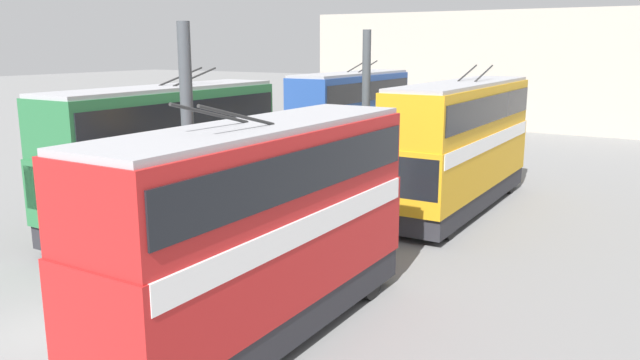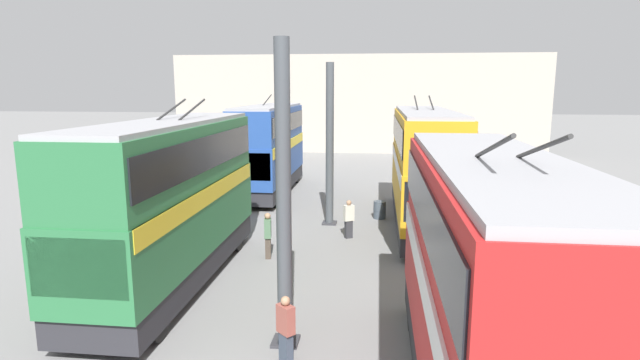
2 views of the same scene
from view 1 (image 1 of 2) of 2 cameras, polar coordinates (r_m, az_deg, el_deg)
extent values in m
plane|color=slate|center=(16.47, -22.49, -12.78)|extent=(240.00, 240.00, 0.00)
cube|color=#A8A093|center=(51.92, 17.64, 9.46)|extent=(0.50, 36.00, 9.42)
cylinder|color=#42474C|center=(18.30, -11.90, 2.45)|extent=(0.36, 0.36, 7.36)
cube|color=#333338|center=(19.24, -11.42, -8.29)|extent=(0.65, 0.65, 0.08)
cylinder|color=#42474C|center=(27.42, 4.20, 5.86)|extent=(0.36, 0.36, 7.36)
cube|color=#333338|center=(28.06, 4.09, -1.55)|extent=(0.65, 0.65, 0.08)
cylinder|color=black|center=(17.04, 4.55, -9.10)|extent=(1.04, 0.30, 1.04)
cylinder|color=black|center=(18.01, -1.48, -7.86)|extent=(1.04, 0.30, 1.04)
cube|color=#28282D|center=(14.85, -5.10, -11.77)|extent=(9.29, 2.45, 0.78)
cube|color=red|center=(14.33, -5.21, -6.56)|extent=(9.48, 2.50, 2.06)
cube|color=white|center=(14.11, -5.27, -3.65)|extent=(9.19, 2.54, 0.55)
cube|color=red|center=(13.84, -5.36, 0.98)|extent=(9.38, 2.43, 1.77)
cube|color=black|center=(13.82, -5.37, 1.34)|extent=(9.10, 2.51, 0.98)
cube|color=#9E9EA3|center=(13.68, -5.44, 4.91)|extent=(9.29, 2.25, 0.14)
cube|color=black|center=(18.09, 3.58, -1.87)|extent=(0.12, 2.30, 1.32)
cylinder|color=#282828|center=(12.50, -7.43, 5.83)|extent=(2.35, 0.07, 0.65)
cylinder|color=#282828|center=(12.94, -9.87, 5.97)|extent=(2.35, 0.07, 0.65)
cylinder|color=black|center=(22.44, 11.63, -4.21)|extent=(0.90, 0.30, 0.90)
cylinder|color=black|center=(23.18, 6.74, -3.51)|extent=(0.90, 0.30, 0.90)
cylinder|color=black|center=(30.08, 16.93, -0.31)|extent=(0.90, 0.30, 0.90)
cylinder|color=black|center=(30.64, 13.14, 0.13)|extent=(0.90, 0.30, 0.90)
cube|color=#28282D|center=(26.57, 12.59, -1.30)|extent=(10.98, 2.45, 0.75)
cube|color=gold|center=(26.27, 12.74, 1.87)|extent=(11.20, 2.50, 2.23)
cube|color=white|center=(26.13, 12.83, 3.68)|extent=(10.86, 2.54, 0.55)
cube|color=gold|center=(25.99, 12.95, 6.34)|extent=(11.09, 2.43, 1.89)
cube|color=black|center=(25.98, 12.96, 6.55)|extent=(10.75, 2.51, 1.04)
cube|color=#9E9EA3|center=(25.91, 13.06, 8.58)|extent=(10.98, 2.25, 0.14)
cube|color=black|center=(21.13, 7.94, 0.19)|extent=(0.12, 2.30, 1.43)
cylinder|color=#282828|center=(27.12, 14.76, 9.41)|extent=(2.35, 0.07, 0.65)
cylinder|color=#282828|center=(27.33, 13.33, 9.50)|extent=(2.35, 0.07, 0.65)
cylinder|color=black|center=(21.16, -18.40, -5.42)|extent=(1.04, 0.30, 1.04)
cylinder|color=black|center=(22.75, -21.86, -4.46)|extent=(1.04, 0.30, 1.04)
cylinder|color=black|center=(26.12, -6.51, -1.55)|extent=(1.04, 0.30, 1.04)
cylinder|color=black|center=(27.42, -9.98, -1.00)|extent=(1.04, 0.30, 1.04)
cube|color=#28282D|center=(24.23, -13.49, -2.52)|extent=(9.92, 2.45, 0.78)
cube|color=#286B3D|center=(23.91, -13.67, 0.89)|extent=(10.12, 2.50, 2.15)
cube|color=yellow|center=(23.77, -13.76, 2.78)|extent=(9.82, 2.54, 0.55)
cube|color=#286B3D|center=(23.61, -13.91, 5.70)|extent=(10.02, 2.43, 1.89)
cube|color=black|center=(23.60, -13.93, 5.93)|extent=(9.72, 2.51, 1.04)
cube|color=#9E9EA3|center=(23.52, -14.04, 8.16)|extent=(9.92, 2.25, 0.14)
cube|color=black|center=(20.72, -23.44, -0.90)|extent=(0.12, 2.30, 1.38)
cylinder|color=#282828|center=(24.17, -11.35, 9.24)|extent=(2.35, 0.07, 0.65)
cylinder|color=#282828|center=(24.65, -12.57, 9.24)|extent=(2.35, 0.07, 0.65)
cylinder|color=black|center=(32.03, 1.44, 1.06)|extent=(1.00, 0.30, 1.00)
cylinder|color=black|center=(33.10, -1.72, 1.42)|extent=(1.00, 0.30, 1.00)
cylinder|color=black|center=(38.17, 6.68, 2.79)|extent=(1.00, 0.30, 1.00)
cylinder|color=black|center=(39.08, 3.87, 3.06)|extent=(1.00, 0.30, 1.00)
cube|color=#28282D|center=(35.60, 2.86, 2.44)|extent=(9.80, 2.45, 0.78)
cube|color=#234793|center=(35.38, 2.88, 4.80)|extent=(10.00, 2.50, 2.18)
cube|color=yellow|center=(35.28, 2.90, 6.11)|extent=(9.70, 2.54, 0.55)
cube|color=#234793|center=(35.18, 2.92, 8.06)|extent=(9.90, 2.43, 1.86)
cube|color=black|center=(35.17, 2.92, 8.22)|extent=(9.60, 2.51, 1.02)
cube|color=#9E9EA3|center=(35.12, 2.94, 9.69)|extent=(9.80, 2.25, 0.14)
cube|color=black|center=(31.13, -1.45, 4.20)|extent=(0.12, 2.30, 1.39)
cylinder|color=#282828|center=(36.05, 4.40, 10.31)|extent=(2.35, 0.07, 0.65)
cylinder|color=#282828|center=(36.37, 3.40, 10.34)|extent=(2.35, 0.07, 0.65)
cube|color=#384251|center=(14.71, -18.11, -13.77)|extent=(0.35, 0.36, 0.81)
cube|color=#934C42|center=(14.40, -18.31, -11.04)|extent=(0.46, 0.47, 0.71)
sphere|color=beige|center=(14.23, -18.44, -9.31)|extent=(0.23, 0.23, 0.23)
cube|color=#473D33|center=(24.72, -4.97, -2.59)|extent=(0.33, 0.25, 0.80)
cube|color=#4C7051|center=(24.54, -5.00, -0.90)|extent=(0.45, 0.30, 0.70)
sphere|color=#A37A5B|center=(24.44, -5.02, 0.16)|extent=(0.23, 0.23, 0.23)
cube|color=#2D2D33|center=(25.68, 3.95, -2.06)|extent=(0.32, 0.36, 0.76)
cube|color=beige|center=(25.52, 3.97, -0.52)|extent=(0.42, 0.48, 0.66)
sphere|color=#A37A5B|center=(25.42, 3.98, 0.44)|extent=(0.21, 0.21, 0.21)
cube|color=#384251|center=(18.37, -13.01, -8.23)|extent=(0.35, 0.36, 0.76)
cube|color=#934C42|center=(18.13, -13.12, -6.12)|extent=(0.46, 0.47, 0.66)
sphere|color=#A37A5B|center=(18.00, -13.19, -4.79)|extent=(0.22, 0.22, 0.22)
cylinder|color=#424C56|center=(28.16, 9.48, -0.83)|extent=(0.59, 0.59, 0.85)
cylinder|color=#424C56|center=(28.16, 9.48, -0.83)|extent=(0.62, 0.62, 0.04)
camera|label=2|loc=(10.37, -48.53, 5.49)|focal=28.00mm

